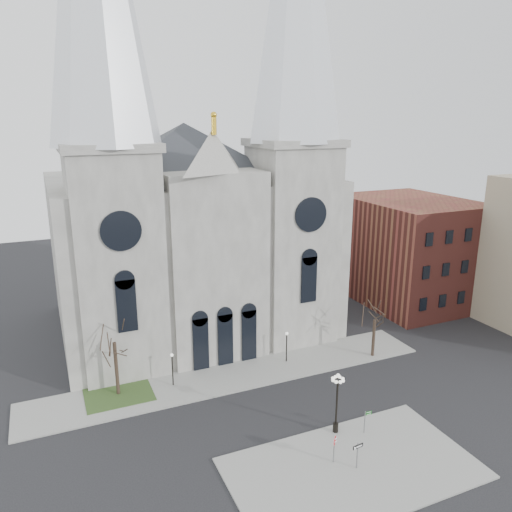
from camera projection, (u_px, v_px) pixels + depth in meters
name	position (u px, v px, depth m)	size (l,w,h in m)	color
ground	(284.00, 440.00, 39.40)	(160.00, 160.00, 0.00)	black
sidewalk_near	(352.00, 468.00, 36.12)	(18.00, 10.00, 0.14)	gray
sidewalk_far	(234.00, 375.00, 49.10)	(40.00, 6.00, 0.14)	gray
grass_patch	(119.00, 394.00, 45.75)	(6.00, 5.00, 0.18)	#314E21
cathedral	(193.00, 175.00, 54.62)	(33.00, 26.66, 54.00)	gray
bg_building_brick	(408.00, 250.00, 68.49)	(14.00, 18.00, 14.00)	brown
tree_left	(114.00, 339.00, 44.27)	(3.20, 3.20, 7.50)	black
tree_right	(375.00, 318.00, 51.92)	(3.20, 3.20, 6.00)	black
ped_lamp_left	(172.00, 364.00, 46.62)	(0.32, 0.32, 3.26)	black
ped_lamp_right	(287.00, 342.00, 51.24)	(0.32, 0.32, 3.26)	black
stop_sign	(334.00, 443.00, 36.23)	(0.76, 0.32, 2.25)	slate
globe_lamp	(337.00, 396.00, 39.32)	(1.23, 1.23, 5.20)	black
one_way_sign	(357.00, 451.00, 35.65)	(0.91, 0.14, 2.08)	slate
street_name_sign	(366.00, 420.00, 39.80)	(0.62, 0.08, 1.94)	slate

